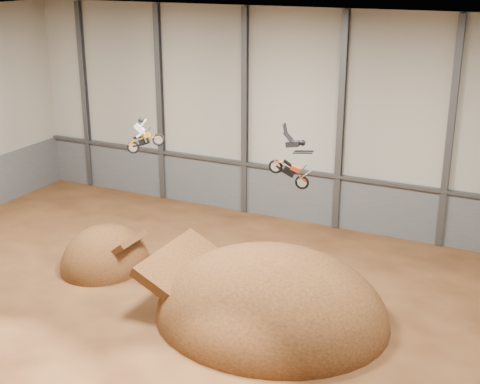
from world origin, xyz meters
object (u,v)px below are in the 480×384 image
object	(u,v)px
fmx_rider_b	(286,156)
landing_ramp	(271,317)
fmx_rider_a	(147,132)
takeoff_ramp	(106,266)

from	to	relation	value
fmx_rider_b	landing_ramp	bearing A→B (deg)	-115.14
landing_ramp	fmx_rider_a	world-z (taller)	fmx_rider_a
takeoff_ramp	fmx_rider_a	bearing A→B (deg)	2.67
landing_ramp	fmx_rider_a	distance (m)	11.40
fmx_rider_a	landing_ramp	bearing A→B (deg)	-36.31
landing_ramp	fmx_rider_a	bearing A→B (deg)	169.73
takeoff_ramp	fmx_rider_a	distance (m)	8.86
fmx_rider_a	fmx_rider_b	xyz separation A→B (m)	(8.00, -0.52, -0.13)
takeoff_ramp	fmx_rider_b	world-z (taller)	fmx_rider_b
takeoff_ramp	fmx_rider_b	size ratio (longest dim) A/B	1.98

